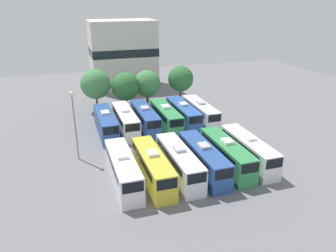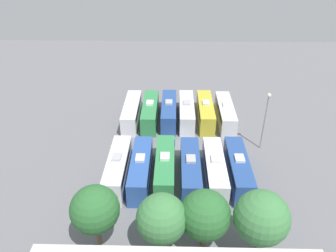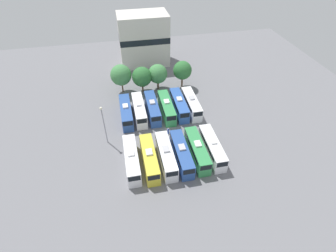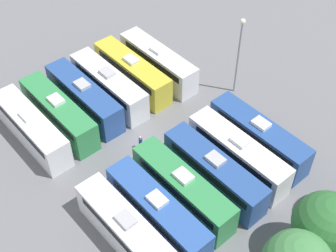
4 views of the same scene
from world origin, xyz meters
The scene contains 20 objects.
ground_plane centered at (0.00, 0.00, 0.00)m, with size 110.57×110.57×0.00m, color slate.
bus_0 centered at (-8.20, -7.50, 1.85)m, with size 2.51×10.89×3.71m.
bus_1 centered at (-4.83, -7.98, 1.85)m, with size 2.51×10.89×3.71m.
bus_2 centered at (-1.55, -7.86, 1.85)m, with size 2.51×10.89×3.71m.
bus_3 centered at (1.53, -7.99, 1.85)m, with size 2.51×10.89×3.71m.
bus_4 centered at (4.79, -7.70, 1.85)m, with size 2.51×10.89×3.71m.
bus_5 centered at (7.97, -7.59, 1.85)m, with size 2.51×10.89×3.71m.
bus_6 centered at (-7.97, 7.77, 1.85)m, with size 2.51×10.89×3.71m.
bus_7 centered at (-4.84, 7.98, 1.85)m, with size 2.51×10.89×3.71m.
bus_8 centered at (-1.64, 8.07, 1.85)m, with size 2.51×10.89×3.71m.
bus_9 centered at (1.74, 7.61, 1.85)m, with size 2.51×10.89×3.71m.
bus_10 centered at (4.95, 8.02, 1.85)m, with size 2.51×10.89×3.71m.
bus_11 centered at (8.01, 7.87, 1.85)m, with size 2.51×10.89×3.71m.
worker_person centered at (0.58, 0.20, 0.78)m, with size 0.36×0.36×1.68m.
light_pole centered at (-12.72, 0.21, 6.14)m, with size 0.60×0.60×9.28m.
tree_0 centered at (-7.96, 19.45, 5.16)m, with size 5.48×5.48×7.91m.
tree_1 centered at (-2.61, 18.60, 4.49)m, with size 5.25×5.25×7.12m.
tree_2 centered at (1.71, 19.21, 4.54)m, with size 5.14×5.14×7.12m.
tree_3 centered at (8.37, 18.70, 5.11)m, with size 5.00×5.00×7.64m.
depot_building centered at (0.37, 35.66, 7.71)m, with size 14.74×9.31×15.26m.
Camera 1 is at (-13.52, -40.27, 20.03)m, focal length 35.00 mm.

